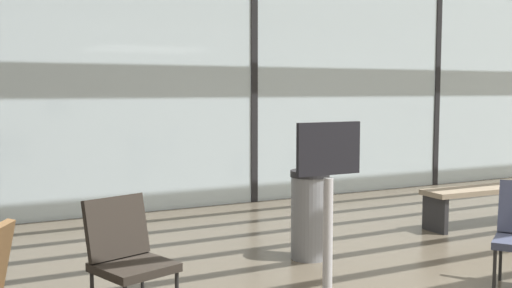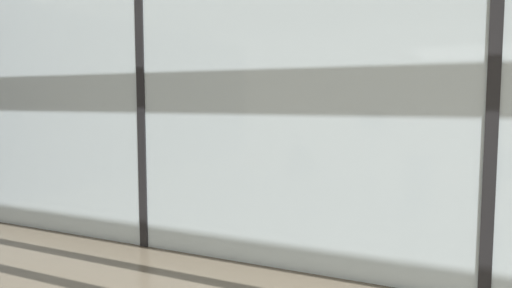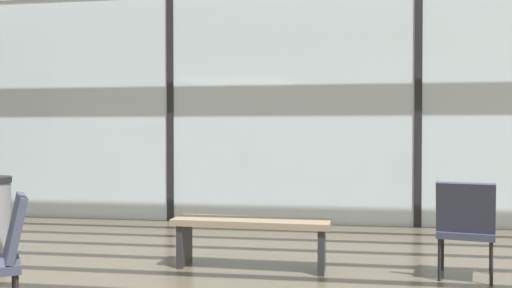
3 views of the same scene
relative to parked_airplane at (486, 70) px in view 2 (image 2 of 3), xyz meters
The scene contains 4 objects.
glass_curtain_wall 4.89m from the parked_airplane, 89.25° to the right, with size 14.00×0.08×3.30m, color silver.
window_mullion_0 5.97m from the parked_airplane, 125.27° to the right, with size 0.10×0.12×3.30m, color black.
window_mullion_1 4.89m from the parked_airplane, 89.25° to the right, with size 0.10×0.12×3.30m, color black.
parked_airplane is the anchor object (origin of this frame).
Camera 2 is at (-0.06, 0.93, 1.67)m, focal length 33.40 mm.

